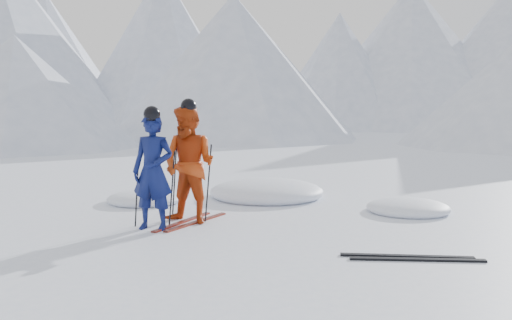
{
  "coord_description": "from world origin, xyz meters",
  "views": [
    {
      "loc": [
        -1.22,
        -8.11,
        1.91
      ],
      "look_at": [
        -1.57,
        0.5,
        1.1
      ],
      "focal_mm": 38.0,
      "sensor_mm": 36.0,
      "label": 1
    }
  ],
  "objects": [
    {
      "name": "ground",
      "position": [
        0.0,
        0.0,
        0.0
      ],
      "size": [
        160.0,
        160.0,
        0.0
      ],
      "primitive_type": "plane",
      "color": "white",
      "rests_on": "ground"
    },
    {
      "name": "mountain_range",
      "position": [
        5.71,
        35.31,
        6.72
      ],
      "size": [
        106.15,
        62.94,
        15.53
      ],
      "color": "#B2BCD1",
      "rests_on": "ground"
    },
    {
      "name": "skier_blue",
      "position": [
        -3.2,
        0.32,
        0.93
      ],
      "size": [
        0.76,
        0.58,
        1.85
      ],
      "primitive_type": "imported",
      "rotation": [
        0.0,
        0.0,
        -0.22
      ],
      "color": "#0D164E",
      "rests_on": "ground"
    },
    {
      "name": "skier_red",
      "position": [
        -2.7,
        0.83,
        0.99
      ],
      "size": [
        1.18,
        1.08,
        1.98
      ],
      "primitive_type": "imported",
      "rotation": [
        0.0,
        0.0,
        -0.42
      ],
      "color": "#BC3C0F",
      "rests_on": "ground"
    },
    {
      "name": "pole_blue_left",
      "position": [
        -3.5,
        0.47,
        0.62
      ],
      "size": [
        0.12,
        0.09,
        1.23
      ],
      "primitive_type": "cylinder",
      "rotation": [
        0.05,
        0.08,
        0.0
      ],
      "color": "black",
      "rests_on": "ground"
    },
    {
      "name": "pole_blue_right",
      "position": [
        -2.95,
        0.57,
        0.62
      ],
      "size": [
        0.12,
        0.07,
        1.23
      ],
      "primitive_type": "cylinder",
      "rotation": [
        -0.04,
        0.08,
        0.0
      ],
      "color": "black",
      "rests_on": "ground"
    },
    {
      "name": "pole_red_left",
      "position": [
        -3.0,
        1.08,
        0.66
      ],
      "size": [
        0.13,
        0.1,
        1.32
      ],
      "primitive_type": "cylinder",
      "rotation": [
        0.06,
        0.08,
        0.0
      ],
      "color": "black",
      "rests_on": "ground"
    },
    {
      "name": "pole_red_right",
      "position": [
        -2.4,
        0.98,
        0.66
      ],
      "size": [
        0.13,
        0.09,
        1.32
      ],
      "primitive_type": "cylinder",
      "rotation": [
        -0.05,
        0.08,
        0.0
      ],
      "color": "black",
      "rests_on": "ground"
    },
    {
      "name": "ski_worn_left",
      "position": [
        -2.82,
        0.83,
        0.01
      ],
      "size": [
        0.73,
        1.61,
        0.03
      ],
      "primitive_type": "cube",
      "rotation": [
        0.0,
        0.0,
        -0.39
      ],
      "color": "black",
      "rests_on": "ground"
    },
    {
      "name": "ski_worn_right",
      "position": [
        -2.58,
        0.83,
        0.01
      ],
      "size": [
        0.83,
        1.56,
        0.03
      ],
      "primitive_type": "cube",
      "rotation": [
        0.0,
        0.0,
        -0.46
      ],
      "color": "black",
      "rests_on": "ground"
    },
    {
      "name": "ski_loose_a",
      "position": [
        0.45,
        -1.19,
        0.01
      ],
      "size": [
        1.7,
        0.19,
        0.03
      ],
      "primitive_type": "cube",
      "rotation": [
        0.0,
        0.0,
        1.51
      ],
      "color": "black",
      "rests_on": "ground"
    },
    {
      "name": "ski_loose_b",
      "position": [
        0.55,
        -1.34,
        0.01
      ],
      "size": [
        1.7,
        0.13,
        0.03
      ],
      "primitive_type": "cube",
      "rotation": [
        0.0,
        0.0,
        1.54
      ],
      "color": "black",
      "rests_on": "ground"
    },
    {
      "name": "snow_lumps",
      "position": [
        -1.08,
        2.91,
        0.0
      ],
      "size": [
        8.7,
        5.51,
        0.54
      ],
      "color": "white",
      "rests_on": "ground"
    }
  ]
}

